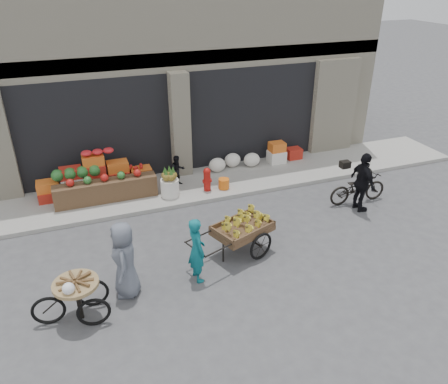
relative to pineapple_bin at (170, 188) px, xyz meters
name	(u,v)px	position (x,y,z in m)	size (l,w,h in m)	color
ground	(243,265)	(0.75, -3.60, -0.37)	(80.00, 80.00, 0.00)	#424244
sidewalk	(191,186)	(0.75, 0.50, -0.31)	(18.00, 2.20, 0.12)	gray
building	(154,52)	(0.75, 4.43, 3.00)	(14.00, 6.45, 7.00)	beige
fruit_display	(103,176)	(-1.73, 0.78, 0.30)	(3.10, 1.12, 1.24)	#A72217
pineapple_bin	(170,188)	(0.00, 0.00, 0.00)	(0.52, 0.52, 0.50)	silver
fire_hydrant	(207,178)	(1.10, -0.05, 0.13)	(0.22, 0.22, 0.71)	#A5140F
orange_bucket	(224,184)	(1.60, -0.10, -0.10)	(0.32, 0.32, 0.30)	orange
right_bay_goods	(261,156)	(3.36, 1.10, 0.04)	(3.35, 0.60, 0.70)	silver
seated_person	(178,171)	(0.40, 0.60, 0.21)	(0.45, 0.35, 0.93)	black
banana_cart	(241,228)	(0.88, -3.14, 0.31)	(2.39, 1.57, 0.93)	brown
vendor_woman	(197,250)	(-0.34, -3.69, 0.37)	(0.54, 0.35, 1.47)	#0D6069
tricycle_cart	(77,294)	(-2.78, -4.05, 0.20)	(1.44, 0.90, 0.95)	#9E7F51
vendor_grey	(125,260)	(-1.81, -3.64, 0.45)	(0.80, 0.52, 1.64)	slate
bicycle	(358,188)	(4.90, -2.00, 0.08)	(0.60, 1.72, 0.90)	black
cyclist	(363,183)	(4.70, -2.40, 0.46)	(0.97, 0.41, 1.66)	black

